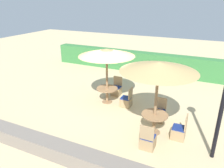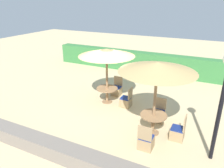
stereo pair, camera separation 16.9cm
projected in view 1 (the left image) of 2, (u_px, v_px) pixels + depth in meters
ground_plane at (106, 107)px, 9.93m from camera, size 40.00×40.00×0.00m
hedge_row at (144, 62)px, 14.40m from camera, size 13.00×0.70×1.32m
stone_border at (54, 149)px, 6.77m from camera, size 10.00×0.56×0.48m
parasol_front_right at (159, 67)px, 7.12m from camera, size 2.59×2.59×2.68m
round_table_front_right at (154, 119)px, 7.83m from camera, size 0.95×0.95×0.75m
patio_chair_front_right_east at (179, 132)px, 7.60m from camera, size 0.46×0.46×0.93m
patio_chair_front_right_north at (159, 115)px, 8.74m from camera, size 0.46×0.46×0.93m
patio_chair_front_right_south at (148, 141)px, 7.11m from camera, size 0.46×0.46×0.93m
parasol_center at (107, 53)px, 9.50m from camera, size 2.50×2.50×2.57m
round_table_center at (107, 91)px, 10.18m from camera, size 0.99×0.99×0.71m
patio_chair_center_north at (116, 90)px, 11.07m from camera, size 0.46×0.46×0.93m
patio_chair_center_east at (126, 101)px, 9.87m from camera, size 0.46×0.46×0.93m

